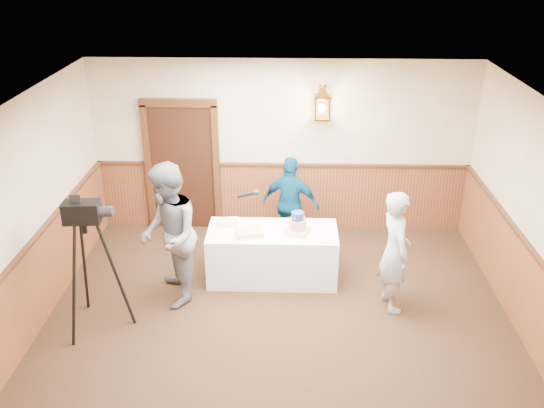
{
  "coord_description": "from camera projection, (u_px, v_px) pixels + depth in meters",
  "views": [
    {
      "loc": [
        0.11,
        -5.15,
        4.47
      ],
      "look_at": [
        -0.11,
        1.7,
        1.25
      ],
      "focal_mm": 38.0,
      "sensor_mm": 36.0,
      "label": 1
    }
  ],
  "objects": [
    {
      "name": "interviewer",
      "position": [
        169.0,
        236.0,
        7.37
      ],
      "size": [
        1.64,
        1.09,
        1.93
      ],
      "rotation": [
        0.0,
        0.0,
        -1.32
      ],
      "color": "slate",
      "rests_on": "ground"
    },
    {
      "name": "tiered_cake",
      "position": [
        298.0,
        225.0,
        7.86
      ],
      "size": [
        0.38,
        0.38,
        0.31
      ],
      "rotation": [
        0.0,
        0.0,
        -0.35
      ],
      "color": "beige",
      "rests_on": "display_table"
    },
    {
      "name": "display_table",
      "position": [
        272.0,
        254.0,
        8.12
      ],
      "size": [
        1.8,
        0.8,
        0.75
      ],
      "primitive_type": "cube",
      "color": "white",
      "rests_on": "ground"
    },
    {
      "name": "ground",
      "position": [
        277.0,
        366.0,
        6.56
      ],
      "size": [
        7.0,
        7.0,
        0.0
      ],
      "primitive_type": "plane",
      "color": "black",
      "rests_on": "ground"
    },
    {
      "name": "tv_camera_rig",
      "position": [
        91.0,
        273.0,
        6.94
      ],
      "size": [
        0.67,
        0.62,
        1.7
      ],
      "rotation": [
        0.0,
        0.0,
        0.09
      ],
      "color": "black",
      "rests_on": "ground"
    },
    {
      "name": "room_shell",
      "position": [
        273.0,
        230.0,
        6.33
      ],
      "size": [
        6.02,
        7.02,
        2.81
      ],
      "color": "tan",
      "rests_on": "ground"
    },
    {
      "name": "baker",
      "position": [
        395.0,
        251.0,
        7.29
      ],
      "size": [
        0.52,
        0.67,
        1.65
      ],
      "primitive_type": "imported",
      "rotation": [
        0.0,
        0.0,
        1.79
      ],
      "color": "#A8A9AF",
      "rests_on": "ground"
    },
    {
      "name": "sheet_cake_yellow",
      "position": [
        250.0,
        232.0,
        7.84
      ],
      "size": [
        0.41,
        0.35,
        0.07
      ],
      "primitive_type": "cube",
      "rotation": [
        0.0,
        0.0,
        0.24
      ],
      "color": "#DAC982",
      "rests_on": "display_table"
    },
    {
      "name": "sheet_cake_green",
      "position": [
        228.0,
        222.0,
        8.12
      ],
      "size": [
        0.3,
        0.26,
        0.06
      ],
      "primitive_type": "cube",
      "rotation": [
        0.0,
        0.0,
        0.13
      ],
      "color": "#B6F1AA",
      "rests_on": "display_table"
    },
    {
      "name": "assistant_p",
      "position": [
        291.0,
        204.0,
        8.75
      ],
      "size": [
        0.94,
        0.58,
        1.5
      ],
      "primitive_type": "imported",
      "rotation": [
        0.0,
        0.0,
        2.88
      ],
      "color": "navy",
      "rests_on": "ground"
    }
  ]
}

